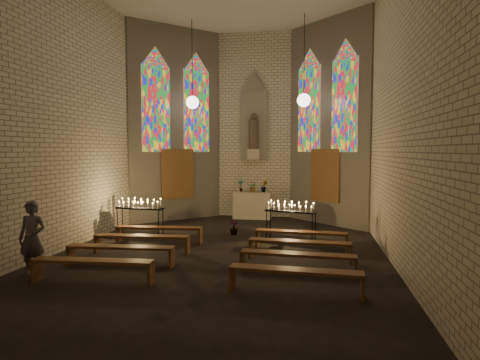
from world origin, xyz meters
name	(u,v)px	position (x,y,z in m)	size (l,w,h in m)	color
floor	(222,253)	(0.00, 0.00, 0.00)	(12.00, 12.00, 0.00)	black
room	(243,114)	(0.00, 3.37, 3.72)	(8.22, 12.43, 7.00)	beige
altar	(252,205)	(0.00, 5.45, 0.50)	(1.40, 0.60, 1.00)	beige
flower_vase_left	(241,186)	(-0.44, 5.50, 1.22)	(0.23, 0.16, 0.44)	#4C723F
flower_vase_center	(253,187)	(0.03, 5.42, 1.20)	(0.35, 0.31, 0.39)	#4C723F
flower_vase_right	(264,186)	(0.45, 5.44, 1.22)	(0.24, 0.20, 0.44)	#4C723F
aisle_flower_pot	(234,227)	(-0.12, 2.33, 0.22)	(0.24, 0.24, 0.43)	#4C723F
votive_stand_left	(140,205)	(-2.82, 1.60, 0.92)	(1.50, 0.53, 1.07)	black
votive_stand_right	(291,209)	(1.62, 1.72, 0.92)	(1.49, 0.78, 1.07)	black
pew_left_0	(159,230)	(-1.94, 0.83, 0.37)	(2.38, 0.48, 0.45)	brown
pew_right_0	(301,234)	(1.94, 0.83, 0.37)	(2.38, 0.48, 0.45)	brown
pew_left_1	(142,239)	(-1.94, -0.37, 0.37)	(2.38, 0.48, 0.45)	brown
pew_right_1	(300,244)	(1.94, -0.37, 0.37)	(2.38, 0.48, 0.45)	brown
pew_left_2	(120,250)	(-1.94, -1.57, 0.37)	(2.38, 0.48, 0.45)	brown
pew_right_2	(298,257)	(1.94, -1.57, 0.37)	(2.38, 0.48, 0.45)	brown
pew_left_3	(93,264)	(-1.94, -2.77, 0.37)	(2.38, 0.48, 0.45)	brown
pew_right_3	(295,274)	(1.94, -2.77, 0.37)	(2.38, 0.48, 0.45)	brown
visitor	(32,239)	(-3.36, -2.57, 0.77)	(0.56, 0.37, 1.54)	#52525D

